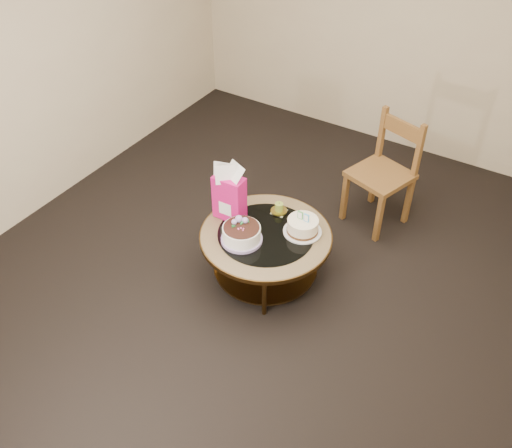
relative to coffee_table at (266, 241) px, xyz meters
The scene contains 8 objects.
ground 0.38m from the coffee_table, 164.05° to the left, with size 5.00×5.00×0.00m, color black.
room_walls 1.16m from the coffee_table, 164.05° to the left, with size 4.52×5.02×2.61m.
coffee_table is the anchor object (origin of this frame).
decorated_cake 0.24m from the coffee_table, 124.52° to the right, with size 0.31×0.31×0.18m.
cream_cake 0.31m from the coffee_table, 34.95° to the left, with size 0.30×0.30×0.19m.
gift_bag 0.47m from the coffee_table, behind, with size 0.24×0.18×0.48m.
pillar_candle 0.30m from the coffee_table, 99.09° to the left, with size 0.13×0.13×0.10m.
dining_chair 1.28m from the coffee_table, 68.08° to the left, with size 0.58×0.58×1.00m.
Camera 1 is at (1.67, -2.83, 3.31)m, focal length 40.00 mm.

